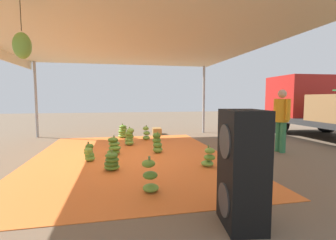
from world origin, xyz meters
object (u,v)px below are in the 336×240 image
at_px(banana_bunch_1, 123,132).
at_px(worker_0, 281,116).
at_px(banana_bunch_8, 129,137).
at_px(banana_bunch_5, 157,143).
at_px(banana_bunch_4, 209,158).
at_px(crate_0, 157,131).
at_px(banana_bunch_7, 114,147).
at_px(banana_bunch_0, 146,134).
at_px(banana_bunch_6, 150,177).
at_px(speaker_stack, 242,169).
at_px(banana_bunch_3, 112,162).
at_px(banana_bunch_2, 89,153).

bearing_deg(banana_bunch_1, worker_0, 52.06).
bearing_deg(banana_bunch_8, banana_bunch_5, 29.02).
xyz_separation_m(banana_bunch_4, banana_bunch_5, (-1.53, -0.87, 0.07)).
bearing_deg(crate_0, banana_bunch_5, -8.83).
relative_size(banana_bunch_1, crate_0, 0.97).
height_order(banana_bunch_1, banana_bunch_7, banana_bunch_1).
bearing_deg(banana_bunch_4, crate_0, -176.20).
bearing_deg(banana_bunch_4, banana_bunch_5, -150.45).
distance_m(banana_bunch_8, crate_0, 2.54).
distance_m(banana_bunch_4, banana_bunch_8, 3.16).
relative_size(banana_bunch_0, banana_bunch_7, 1.04).
distance_m(banana_bunch_4, banana_bunch_6, 1.81).
distance_m(banana_bunch_5, banana_bunch_8, 1.40).
relative_size(banana_bunch_4, speaker_stack, 0.35).
distance_m(banana_bunch_0, banana_bunch_3, 3.69).
bearing_deg(speaker_stack, worker_0, 138.50).
relative_size(banana_bunch_0, banana_bunch_4, 1.12).
xyz_separation_m(banana_bunch_7, crate_0, (-3.41, 1.67, -0.09)).
xyz_separation_m(banana_bunch_1, crate_0, (-0.71, 1.39, -0.11)).
xyz_separation_m(banana_bunch_0, crate_0, (-1.33, 0.59, -0.10)).
bearing_deg(speaker_stack, banana_bunch_7, -159.16).
height_order(banana_bunch_6, banana_bunch_8, banana_bunch_8).
bearing_deg(banana_bunch_3, crate_0, 160.76).
xyz_separation_m(banana_bunch_2, banana_bunch_8, (-1.77, 1.01, 0.06)).
height_order(banana_bunch_2, speaker_stack, speaker_stack).
xyz_separation_m(banana_bunch_6, banana_bunch_8, (-3.90, -0.14, 0.02)).
height_order(banana_bunch_0, banana_bunch_8, banana_bunch_8).
xyz_separation_m(banana_bunch_5, crate_0, (-3.46, 0.54, -0.14)).
distance_m(banana_bunch_3, speaker_stack, 2.95).
bearing_deg(banana_bunch_8, banana_bunch_2, -29.57).
bearing_deg(banana_bunch_0, banana_bunch_2, -31.42).
bearing_deg(banana_bunch_7, banana_bunch_3, -0.79).
relative_size(banana_bunch_4, banana_bunch_5, 0.80).
bearing_deg(worker_0, banana_bunch_8, -113.54).
bearing_deg(banana_bunch_2, banana_bunch_8, 150.43).
distance_m(banana_bunch_1, crate_0, 1.57).
height_order(banana_bunch_3, crate_0, banana_bunch_3).
relative_size(banana_bunch_7, banana_bunch_8, 0.86).
height_order(banana_bunch_7, worker_0, worker_0).
relative_size(banana_bunch_6, crate_0, 1.04).
bearing_deg(banana_bunch_0, banana_bunch_7, -27.49).
height_order(banana_bunch_2, banana_bunch_8, banana_bunch_8).
distance_m(banana_bunch_5, crate_0, 3.50).
bearing_deg(banana_bunch_5, banana_bunch_7, -92.38).
bearing_deg(banana_bunch_2, speaker_stack, 31.51).
xyz_separation_m(banana_bunch_8, speaker_stack, (5.11, 1.04, 0.41)).
xyz_separation_m(banana_bunch_6, worker_0, (-2.15, 3.87, 0.76)).
distance_m(banana_bunch_7, worker_0, 4.57).
xyz_separation_m(banana_bunch_1, banana_bunch_4, (4.28, 1.73, -0.04)).
relative_size(banana_bunch_2, worker_0, 0.27).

